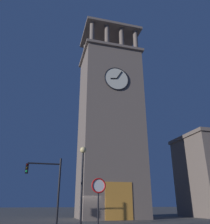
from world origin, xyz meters
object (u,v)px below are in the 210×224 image
traffic_signal_mid (48,181)px  no_horn_sign (99,191)px  clocktower (110,124)px  street_lamp (82,171)px

traffic_signal_mid → no_horn_sign: 7.28m
traffic_signal_mid → clocktower: bearing=-128.3°
no_horn_sign → street_lamp: bearing=-85.6°
traffic_signal_mid → no_horn_sign: size_ratio=1.72×
clocktower → no_horn_sign: bearing=71.6°
clocktower → street_lamp: clocktower is taller
clocktower → street_lamp: 16.85m
clocktower → street_lamp: bearing=66.1°
traffic_signal_mid → street_lamp: size_ratio=0.94×
clocktower → no_horn_sign: (5.67, 17.06, -9.71)m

